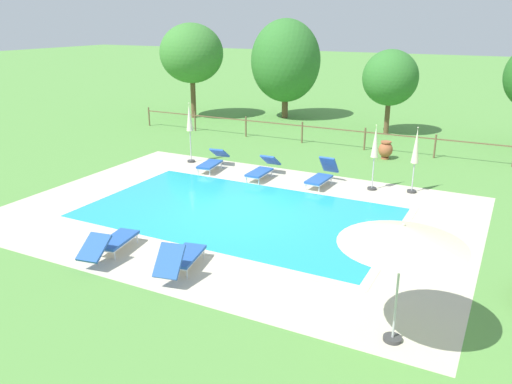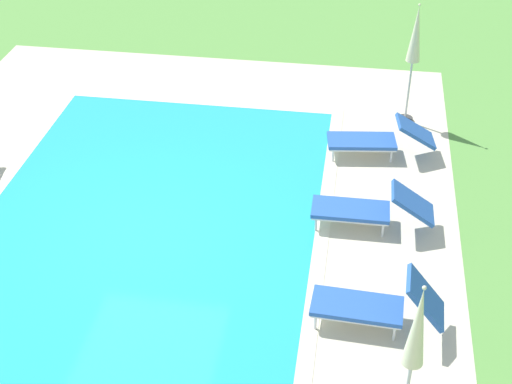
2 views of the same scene
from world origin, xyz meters
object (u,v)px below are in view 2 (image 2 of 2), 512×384
(sun_lounger_north_far, at_px, (376,305))
(patio_umbrella_closed_row_mid_east, at_px, (415,43))
(sun_lounger_south_near_corner, at_px, (368,208))
(patio_umbrella_closed_row_mid_west, at_px, (416,340))
(sun_lounger_north_near_steps, at_px, (377,139))

(sun_lounger_north_far, relative_size, patio_umbrella_closed_row_mid_east, 0.74)
(sun_lounger_south_near_corner, bearing_deg, patio_umbrella_closed_row_mid_west, 7.46)
(patio_umbrella_closed_row_mid_west, relative_size, patio_umbrella_closed_row_mid_east, 0.93)
(sun_lounger_north_near_steps, relative_size, patio_umbrella_closed_row_mid_east, 0.82)
(patio_umbrella_closed_row_mid_west, bearing_deg, sun_lounger_north_far, -168.50)
(sun_lounger_south_near_corner, bearing_deg, sun_lounger_north_far, 4.34)
(sun_lounger_north_near_steps, distance_m, sun_lounger_south_near_corner, 2.32)
(sun_lounger_south_near_corner, height_order, patio_umbrella_closed_row_mid_east, patio_umbrella_closed_row_mid_east)
(sun_lounger_north_far, bearing_deg, sun_lounger_south_near_corner, -175.66)
(sun_lounger_south_near_corner, relative_size, patio_umbrella_closed_row_mid_west, 0.85)
(patio_umbrella_closed_row_mid_west, bearing_deg, sun_lounger_north_near_steps, -176.11)
(sun_lounger_north_near_steps, xyz_separation_m, patio_umbrella_closed_row_mid_west, (6.44, 0.44, 1.20))
(sun_lounger_north_far, xyz_separation_m, patio_umbrella_closed_row_mid_east, (-6.10, 0.50, 1.35))
(sun_lounger_north_near_steps, xyz_separation_m, sun_lounger_south_near_corner, (2.32, -0.10, 0.00))
(patio_umbrella_closed_row_mid_west, height_order, patio_umbrella_closed_row_mid_east, patio_umbrella_closed_row_mid_east)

